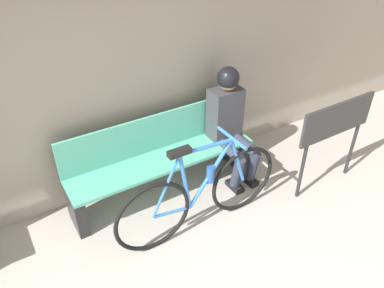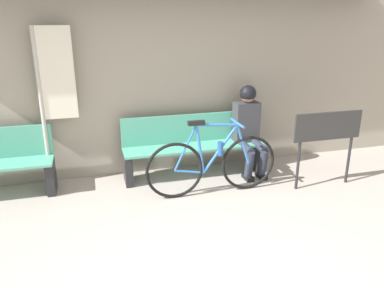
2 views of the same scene
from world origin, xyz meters
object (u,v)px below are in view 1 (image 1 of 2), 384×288
object	(u,v)px
park_bench_near	(161,158)
signboard	(336,125)
bicycle	(201,194)
person_seated	(230,117)

from	to	relation	value
park_bench_near	signboard	size ratio (longest dim) A/B	1.95
park_bench_near	signboard	bearing A→B (deg)	-28.75
park_bench_near	signboard	world-z (taller)	signboard
park_bench_near	signboard	distance (m)	1.77
bicycle	person_seated	bearing A→B (deg)	38.08
park_bench_near	person_seated	size ratio (longest dim) A/B	1.57
park_bench_near	bicycle	xyz separation A→B (m)	(0.06, -0.66, -0.01)
park_bench_near	bicycle	size ratio (longest dim) A/B	1.16
person_seated	signboard	distance (m)	1.05
bicycle	park_bench_near	bearing A→B (deg)	95.10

